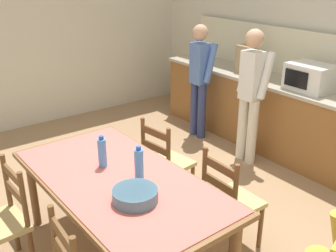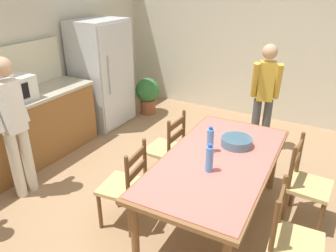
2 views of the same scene
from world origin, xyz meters
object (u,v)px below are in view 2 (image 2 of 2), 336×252
at_px(dining_table, 217,165).
at_px(person_by_table, 265,93).
at_px(serving_bowl, 237,141).
at_px(microwave, 11,89).
at_px(chair_side_near_left, 291,241).
at_px(chair_side_far_right, 167,149).
at_px(bottle_near_centre, 209,159).
at_px(refrigerator, 102,74).
at_px(chair_side_near_right, 306,184).
at_px(person_at_counter, 13,122).
at_px(bottle_off_centre, 210,140).
at_px(potted_plant, 148,93).
at_px(chair_side_far_left, 126,186).

relative_size(dining_table, person_by_table, 1.28).
bearing_deg(serving_bowl, microwave, 101.28).
bearing_deg(chair_side_near_left, chair_side_far_right, 59.12).
xyz_separation_m(chair_side_far_right, chair_side_near_left, (-0.83, -1.60, 0.00)).
distance_m(bottle_near_centre, serving_bowl, 0.59).
bearing_deg(chair_side_far_right, refrigerator, -119.36).
height_order(refrigerator, chair_side_near_right, refrigerator).
distance_m(bottle_near_centre, person_at_counter, 2.17).
bearing_deg(bottle_off_centre, dining_table, -126.50).
relative_size(microwave, bottle_off_centre, 1.85).
distance_m(bottle_off_centre, chair_side_near_right, 1.07).
distance_m(microwave, bottle_near_centre, 2.67).
bearing_deg(dining_table, potted_plant, 45.29).
xyz_separation_m(bottle_near_centre, chair_side_near_left, (-0.17, -0.80, -0.43)).
xyz_separation_m(refrigerator, chair_side_near_right, (-1.01, -3.41, -0.43)).
bearing_deg(chair_side_far_left, dining_table, 113.19).
bearing_deg(refrigerator, bottle_off_centre, -118.82).
distance_m(microwave, dining_table, 2.69).
xyz_separation_m(dining_table, chair_side_far_right, (0.42, 0.80, -0.24)).
relative_size(dining_table, bottle_near_centre, 7.32).
bearing_deg(refrigerator, bottle_near_centre, -123.03).
bearing_deg(chair_side_near_left, person_at_counter, 90.38).
height_order(chair_side_far_right, potted_plant, chair_side_far_right).
bearing_deg(person_by_table, person_at_counter, -56.72).
relative_size(serving_bowl, chair_side_far_right, 0.35).
distance_m(bottle_off_centre, serving_bowl, 0.32).
relative_size(dining_table, serving_bowl, 6.17).
bearing_deg(microwave, chair_side_near_left, -93.63).
xyz_separation_m(bottle_off_centre, chair_side_near_left, (-0.51, -0.93, -0.43)).
bearing_deg(potted_plant, chair_side_far_right, -141.55).
distance_m(dining_table, serving_bowl, 0.37).
relative_size(bottle_off_centre, person_by_table, 0.18).
xyz_separation_m(microwave, person_at_counter, (-0.41, -0.52, -0.16)).
bearing_deg(dining_table, bottle_near_centre, -178.46).
bearing_deg(chair_side_far_right, person_by_table, 151.73).
bearing_deg(person_by_table, chair_side_far_left, -34.07).
height_order(refrigerator, chair_side_near_left, refrigerator).
height_order(dining_table, person_at_counter, person_at_counter).
relative_size(dining_table, chair_side_near_left, 2.17).
distance_m(dining_table, person_at_counter, 2.23).
height_order(bottle_near_centre, chair_side_far_left, bottle_near_centre).
bearing_deg(chair_side_far_left, chair_side_near_left, 84.20).
distance_m(chair_side_far_right, person_by_table, 1.66).
relative_size(refrigerator, chair_side_far_left, 1.91).
xyz_separation_m(person_at_counter, potted_plant, (2.80, 0.07, -0.52)).
bearing_deg(potted_plant, chair_side_near_right, -119.97).
xyz_separation_m(dining_table, chair_side_near_right, (0.46, -0.78, -0.24)).
height_order(dining_table, person_by_table, person_by_table).
distance_m(microwave, serving_bowl, 2.79).
distance_m(chair_side_far_right, chair_side_far_left, 0.87).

